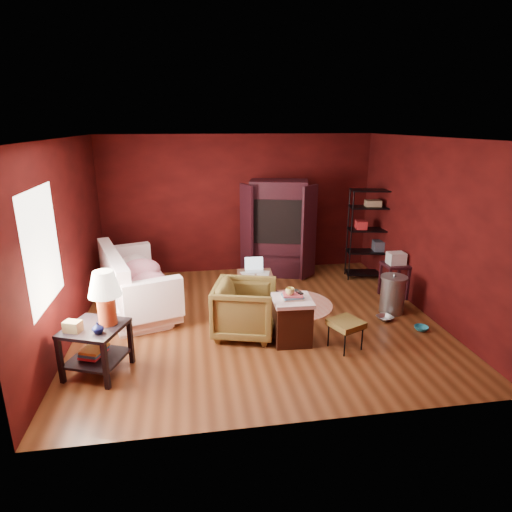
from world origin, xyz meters
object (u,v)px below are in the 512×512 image
(hamper, at_px, (292,319))
(wire_shelving, at_px, (371,230))
(side_table, at_px, (100,313))
(armchair, at_px, (245,306))
(laptop_desk, at_px, (254,275))
(sofa, at_px, (134,286))
(tv_armoire, at_px, (278,227))

(hamper, xyz_separation_m, wire_shelving, (2.16, 2.36, 0.64))
(side_table, distance_m, hamper, 2.56)
(armchair, bearing_deg, wire_shelving, -38.29)
(armchair, distance_m, laptop_desk, 1.30)
(hamper, distance_m, wire_shelving, 3.26)
(hamper, bearing_deg, armchair, 152.64)
(side_table, relative_size, hamper, 1.74)
(sofa, height_order, laptop_desk, sofa)
(tv_armoire, bearing_deg, wire_shelving, -0.36)
(tv_armoire, bearing_deg, laptop_desk, -103.80)
(wire_shelving, bearing_deg, tv_armoire, 174.87)
(hamper, height_order, laptop_desk, hamper)
(armchair, bearing_deg, laptop_desk, 0.78)
(tv_armoire, relative_size, wire_shelving, 1.08)
(side_table, height_order, wire_shelving, wire_shelving)
(armchair, relative_size, tv_armoire, 0.46)
(laptop_desk, xyz_separation_m, tv_armoire, (0.67, 1.25, 0.55))
(armchair, height_order, wire_shelving, wire_shelving)
(side_table, relative_size, laptop_desk, 1.77)
(hamper, relative_size, wire_shelving, 0.42)
(armchair, bearing_deg, side_table, 125.89)
(sofa, xyz_separation_m, wire_shelving, (4.50, 0.83, 0.57))
(side_table, distance_m, tv_armoire, 4.31)
(sofa, height_order, armchair, armchair)
(sofa, relative_size, hamper, 2.76)
(laptop_desk, relative_size, tv_armoire, 0.39)
(side_table, relative_size, wire_shelving, 0.74)
(armchair, xyz_separation_m, side_table, (-1.87, -0.70, 0.35))
(sofa, bearing_deg, laptop_desk, -104.41)
(side_table, xyz_separation_m, laptop_desk, (2.20, 1.95, -0.33))
(laptop_desk, distance_m, tv_armoire, 1.52)
(sofa, height_order, tv_armoire, tv_armoire)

